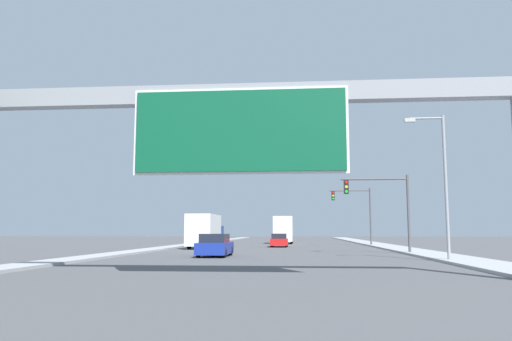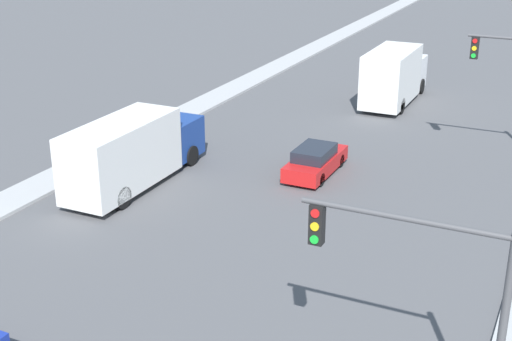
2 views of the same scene
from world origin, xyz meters
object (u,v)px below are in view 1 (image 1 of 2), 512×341
at_px(truck_box_secondary, 283,230).
at_px(street_lamp_right, 441,175).
at_px(traffic_light_mid_block, 358,207).
at_px(traffic_light_near_intersection, 385,200).
at_px(car_near_left, 215,246).
at_px(truck_box_primary, 205,231).
at_px(car_far_center, 279,241).
at_px(sign_gantry, 240,124).

distance_m(truck_box_secondary, street_lamp_right, 39.80).
xyz_separation_m(truck_box_secondary, street_lamp_right, (10.08, -38.38, 3.05)).
height_order(traffic_light_mid_block, street_lamp_right, street_lamp_right).
height_order(truck_box_secondary, traffic_light_near_intersection, traffic_light_near_intersection).
bearing_deg(car_near_left, truck_box_primary, 103.16).
height_order(car_far_center, traffic_light_mid_block, traffic_light_mid_block).
xyz_separation_m(car_far_center, traffic_light_mid_block, (8.82, 4.90, 3.78)).
bearing_deg(traffic_light_near_intersection, car_near_left, -158.43).
distance_m(sign_gantry, truck_box_secondary, 49.22).
xyz_separation_m(truck_box_primary, street_lamp_right, (17.08, -19.61, 3.19)).
height_order(car_far_center, car_near_left, car_near_left).
height_order(car_near_left, traffic_light_mid_block, traffic_light_mid_block).
distance_m(truck_box_primary, truck_box_secondary, 20.03).
distance_m(sign_gantry, street_lamp_right, 14.72).
bearing_deg(car_far_center, car_near_left, -99.99).
distance_m(traffic_light_mid_block, street_lamp_right, 29.45).
height_order(sign_gantry, street_lamp_right, street_lamp_right).
relative_size(sign_gantry, truck_box_secondary, 2.57).
distance_m(car_near_left, traffic_light_mid_block, 27.92).
relative_size(traffic_light_near_intersection, traffic_light_mid_block, 0.89).
distance_m(sign_gantry, car_far_center, 35.56).
height_order(truck_box_primary, traffic_light_mid_block, traffic_light_mid_block).
xyz_separation_m(sign_gantry, car_near_left, (-3.50, 15.33, -4.94)).
bearing_deg(street_lamp_right, truck_box_primary, 131.06).
distance_m(sign_gantry, car_near_left, 16.48).
xyz_separation_m(car_near_left, traffic_light_near_intersection, (12.08, 4.78, 3.32)).
bearing_deg(car_near_left, car_far_center, 80.01).
bearing_deg(car_far_center, truck_box_primary, -144.97).
relative_size(car_near_left, traffic_light_mid_block, 0.71).
bearing_deg(car_far_center, traffic_light_mid_block, 29.05).
xyz_separation_m(car_far_center, car_near_left, (-3.50, -19.88, 0.05)).
relative_size(car_near_left, street_lamp_right, 0.57).
height_order(car_far_center, street_lamp_right, street_lamp_right).
xyz_separation_m(car_near_left, truck_box_primary, (-3.50, 14.97, 0.94)).
relative_size(sign_gantry, traffic_light_near_intersection, 3.47).
relative_size(car_near_left, traffic_light_near_intersection, 0.80).
bearing_deg(traffic_light_near_intersection, traffic_light_mid_block, 89.33).
distance_m(car_far_center, car_near_left, 20.19).
xyz_separation_m(sign_gantry, truck_box_secondary, (0.00, 49.06, -3.85)).
distance_m(truck_box_primary, traffic_light_mid_block, 18.82).
bearing_deg(street_lamp_right, sign_gantry, -133.33).
bearing_deg(sign_gantry, car_near_left, 102.86).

